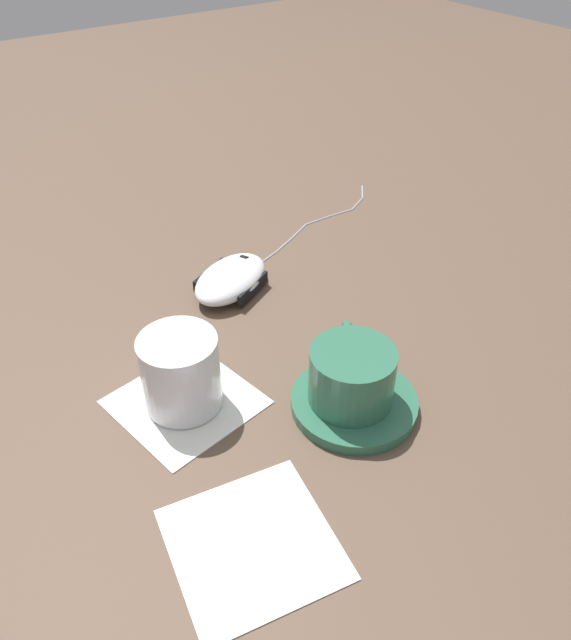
{
  "coord_description": "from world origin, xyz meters",
  "views": [
    {
      "loc": [
        0.27,
        0.41,
        0.44
      ],
      "look_at": [
        -0.03,
        -0.02,
        0.03
      ],
      "focal_mm": 35.0,
      "sensor_mm": 36.0,
      "label": 1
    }
  ],
  "objects_px": {
    "saucer": "(354,403)",
    "coffee_cup": "(351,374)",
    "computer_mouse": "(231,279)",
    "drinking_glass": "(179,370)"
  },
  "relations": [
    {
      "from": "saucer",
      "to": "computer_mouse",
      "type": "distance_m",
      "value": 0.24
    },
    {
      "from": "saucer",
      "to": "drinking_glass",
      "type": "bearing_deg",
      "value": -37.92
    },
    {
      "from": "saucer",
      "to": "coffee_cup",
      "type": "distance_m",
      "value": 0.03
    },
    {
      "from": "saucer",
      "to": "drinking_glass",
      "type": "relative_size",
      "value": 1.6
    },
    {
      "from": "coffee_cup",
      "to": "computer_mouse",
      "type": "xyz_separation_m",
      "value": [
        -0.01,
        -0.23,
        -0.02
      ]
    },
    {
      "from": "coffee_cup",
      "to": "saucer",
      "type": "bearing_deg",
      "value": 108.85
    },
    {
      "from": "saucer",
      "to": "drinking_glass",
      "type": "xyz_separation_m",
      "value": [
        0.13,
        -0.1,
        0.03
      ]
    },
    {
      "from": "computer_mouse",
      "to": "drinking_glass",
      "type": "xyz_separation_m",
      "value": [
        0.14,
        0.14,
        0.02
      ]
    },
    {
      "from": "computer_mouse",
      "to": "drinking_glass",
      "type": "relative_size",
      "value": 1.73
    },
    {
      "from": "saucer",
      "to": "coffee_cup",
      "type": "bearing_deg",
      "value": -71.15
    }
  ]
}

